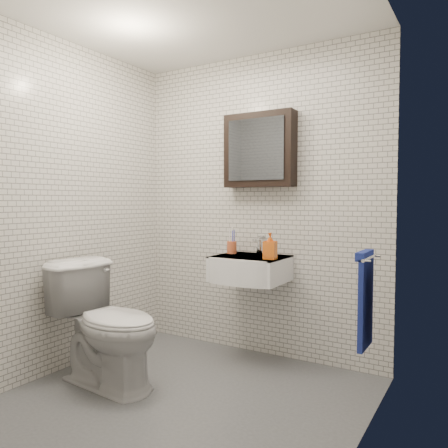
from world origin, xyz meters
name	(u,v)px	position (x,y,z in m)	size (l,w,h in m)	color
ground	(189,396)	(0.00, 0.00, 0.01)	(2.20, 2.00, 0.01)	#4C4F54
room_shell	(188,173)	(0.00, 0.00, 1.47)	(2.22, 2.02, 2.51)	silver
washbasin	(248,268)	(0.05, 0.73, 0.76)	(0.55, 0.50, 0.20)	white
faucet	(259,246)	(0.05, 0.93, 0.92)	(0.06, 0.20, 0.15)	silver
mirror_cabinet	(260,150)	(0.05, 0.93, 1.70)	(0.60, 0.15, 0.60)	black
towel_rail	(366,296)	(1.04, 0.35, 0.72)	(0.09, 0.30, 0.58)	silver
toothbrush_cup	(232,247)	(-0.16, 0.85, 0.91)	(0.10, 0.10, 0.22)	#C35730
soap_bottle	(270,246)	(0.27, 0.68, 0.95)	(0.09, 0.09, 0.20)	orange
toilet	(108,324)	(-0.59, -0.14, 0.43)	(0.48, 0.84, 0.86)	silver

